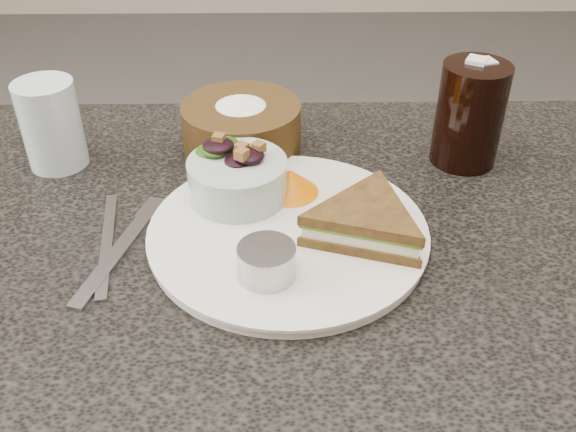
# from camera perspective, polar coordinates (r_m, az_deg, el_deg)

# --- Properties ---
(dinner_plate) EXTENTS (0.30, 0.30, 0.01)m
(dinner_plate) POSITION_cam_1_polar(r_m,az_deg,el_deg) (0.70, 0.00, -1.55)
(dinner_plate) COLOR silver
(dinner_plate) RESTS_ON dining_table
(sandwich) EXTENTS (0.19, 0.19, 0.04)m
(sandwich) POSITION_cam_1_polar(r_m,az_deg,el_deg) (0.68, 6.95, -0.52)
(sandwich) COLOR brown
(sandwich) RESTS_ON dinner_plate
(salad_bowl) EXTENTS (0.13, 0.13, 0.07)m
(salad_bowl) POSITION_cam_1_polar(r_m,az_deg,el_deg) (0.73, -4.52, 3.88)
(salad_bowl) COLOR #A0B1AA
(salad_bowl) RESTS_ON dinner_plate
(dressing_ramekin) EXTENTS (0.07, 0.07, 0.03)m
(dressing_ramekin) POSITION_cam_1_polar(r_m,az_deg,el_deg) (0.63, -1.90, -4.11)
(dressing_ramekin) COLOR #A4A5A6
(dressing_ramekin) RESTS_ON dinner_plate
(orange_wedge) EXTENTS (0.10, 0.10, 0.03)m
(orange_wedge) POSITION_cam_1_polar(r_m,az_deg,el_deg) (0.75, 0.18, 3.11)
(orange_wedge) COLOR #E86A00
(orange_wedge) RESTS_ON dinner_plate
(fork) EXTENTS (0.06, 0.17, 0.00)m
(fork) POSITION_cam_1_polar(r_m,az_deg,el_deg) (0.71, -15.02, -3.29)
(fork) COLOR #949598
(fork) RESTS_ON dining_table
(knife) EXTENTS (0.04, 0.18, 0.00)m
(knife) POSITION_cam_1_polar(r_m,az_deg,el_deg) (0.72, -15.79, -2.34)
(knife) COLOR #949598
(knife) RESTS_ON dining_table
(bread_basket) EXTENTS (0.19, 0.19, 0.09)m
(bread_basket) POSITION_cam_1_polar(r_m,az_deg,el_deg) (0.85, -4.17, 8.53)
(bread_basket) COLOR #4B3417
(bread_basket) RESTS_ON dining_table
(cola_glass) EXTENTS (0.10, 0.10, 0.14)m
(cola_glass) POSITION_cam_1_polar(r_m,az_deg,el_deg) (0.84, 15.91, 9.02)
(cola_glass) COLOR black
(cola_glass) RESTS_ON dining_table
(water_glass) EXTENTS (0.10, 0.10, 0.11)m
(water_glass) POSITION_cam_1_polar(r_m,az_deg,el_deg) (0.86, -20.30, 7.63)
(water_glass) COLOR silver
(water_glass) RESTS_ON dining_table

